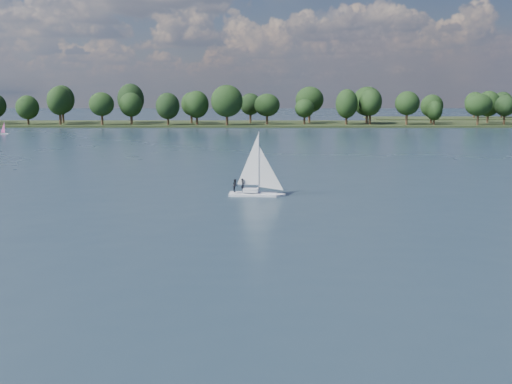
# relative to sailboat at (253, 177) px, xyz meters

# --- Properties ---
(ground) EXTENTS (700.00, 700.00, 0.00)m
(ground) POSITION_rel_sailboat_xyz_m (3.98, 47.09, -2.33)
(ground) COLOR #233342
(ground) RESTS_ON ground
(far_shore) EXTENTS (660.00, 40.00, 1.50)m
(far_shore) POSITION_rel_sailboat_xyz_m (3.98, 159.09, -2.33)
(far_shore) COLOR black
(far_shore) RESTS_ON ground
(sailboat) EXTENTS (6.44, 2.18, 8.35)m
(sailboat) POSITION_rel_sailboat_xyz_m (0.00, 0.00, 0.00)
(sailboat) COLOR silver
(sailboat) RESTS_ON ground
(dinghy_pink) EXTENTS (2.48, 1.00, 3.94)m
(dinghy_pink) POSITION_rel_sailboat_xyz_m (-77.68, 106.43, -1.40)
(dinghy_pink) COLOR silver
(dinghy_pink) RESTS_ON ground
(treeline) EXTENTS (561.98, 74.34, 17.47)m
(treeline) POSITION_rel_sailboat_xyz_m (-2.22, 154.93, 5.76)
(treeline) COLOR black
(treeline) RESTS_ON ground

